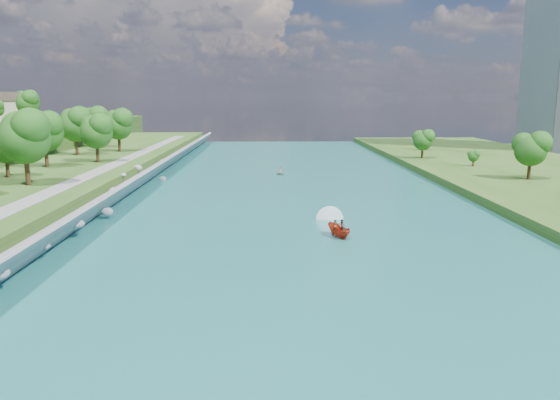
{
  "coord_description": "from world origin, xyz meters",
  "views": [
    {
      "loc": [
        -3.82,
        -59.18,
        15.72
      ],
      "look_at": [
        -2.27,
        11.38,
        2.5
      ],
      "focal_mm": 35.0,
      "sensor_mm": 36.0,
      "label": 1
    }
  ],
  "objects": [
    {
      "name": "riprap_bank",
      "position": [
        -25.86,
        18.93,
        1.82
      ],
      "size": [
        4.63,
        236.0,
        4.5
      ],
      "color": "slate",
      "rests_on": "ground"
    },
    {
      "name": "raft",
      "position": [
        -1.27,
        52.67,
        0.45
      ],
      "size": [
        2.78,
        3.1,
        1.59
      ],
      "rotation": [
        0.0,
        0.0,
        0.47
      ],
      "color": "gray",
      "rests_on": "river_water"
    },
    {
      "name": "motorboat",
      "position": [
        4.19,
        2.74,
        0.78
      ],
      "size": [
        3.6,
        18.99,
        2.08
      ],
      "rotation": [
        0.0,
        0.0,
        3.52
      ],
      "color": "#AE230D",
      "rests_on": "river_water"
    },
    {
      "name": "trees_ridge",
      "position": [
        -74.78,
        98.52,
        13.73
      ],
      "size": [
        22.67,
        50.04,
        10.35
      ],
      "color": "#154F15",
      "rests_on": "ridge_west"
    },
    {
      "name": "riverside_path",
      "position": [
        -32.5,
        20.0,
        3.55
      ],
      "size": [
        3.0,
        200.0,
        0.1
      ],
      "primitive_type": "cube",
      "color": "gray",
      "rests_on": "berm_west"
    },
    {
      "name": "ground",
      "position": [
        0.0,
        0.0,
        0.0
      ],
      "size": [
        260.0,
        260.0,
        0.0
      ],
      "primitive_type": "plane",
      "color": "#2D5119",
      "rests_on": "ground"
    },
    {
      "name": "river_water",
      "position": [
        0.0,
        20.0,
        0.05
      ],
      "size": [
        55.0,
        240.0,
        0.1
      ],
      "primitive_type": "cube",
      "color": "#1B626A",
      "rests_on": "ground"
    }
  ]
}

